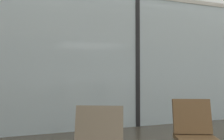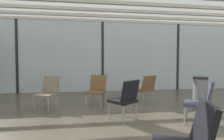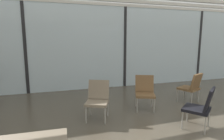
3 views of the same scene
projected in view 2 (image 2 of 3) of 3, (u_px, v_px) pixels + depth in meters
The scene contains 11 objects.
glass_curtain_wall at pixel (103, 57), 7.31m from camera, with size 14.00×0.08×3.02m, color silver.
window_mullion_0 at pixel (17, 56), 6.83m from camera, with size 0.10×0.12×3.02m, color black.
window_mullion_1 at pixel (103, 57), 7.31m from camera, with size 0.10×0.12×3.02m, color black.
window_mullion_2 at pixel (177, 57), 7.79m from camera, with size 0.10×0.12×3.02m, color black.
parked_airplane at pixel (105, 52), 12.02m from camera, with size 12.03×4.01×4.01m.
lounge_chair_0 at pixel (146, 87), 5.09m from camera, with size 0.65×0.67×0.87m.
lounge_chair_1 at pixel (97, 88), 4.87m from camera, with size 0.64×0.66×0.87m.
lounge_chair_2 at pixel (126, 97), 3.59m from camera, with size 0.70×0.71×0.87m.
lounge_chair_3 at pixel (48, 91), 4.46m from camera, with size 0.65×0.67×0.87m.
lounge_chair_4 at pixel (202, 100), 3.33m from camera, with size 0.71×0.70×0.87m.
trash_bin at pixel (200, 93), 4.51m from camera, with size 0.38×0.38×0.86m.
Camera 2 is at (-0.60, -2.12, 1.23)m, focal length 26.79 mm.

